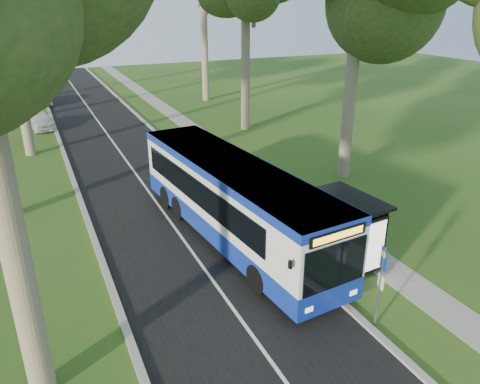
% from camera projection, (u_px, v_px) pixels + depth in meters
% --- Properties ---
extents(ground, '(120.00, 120.00, 0.00)m').
position_uv_depth(ground, '(281.00, 248.00, 19.53)').
color(ground, '#2B5019').
rests_on(ground, ground).
extents(road, '(7.00, 100.00, 0.02)m').
position_uv_depth(road, '(141.00, 181.00, 26.58)').
color(road, black).
rests_on(road, ground).
extents(kerb_east, '(0.25, 100.00, 0.12)m').
position_uv_depth(kerb_east, '(199.00, 172.00, 27.91)').
color(kerb_east, '#9E9B93').
rests_on(kerb_east, ground).
extents(kerb_west, '(0.25, 100.00, 0.12)m').
position_uv_depth(kerb_west, '(77.00, 190.00, 25.22)').
color(kerb_west, '#9E9B93').
rests_on(kerb_west, ground).
extents(centre_line, '(0.12, 100.00, 0.00)m').
position_uv_depth(centre_line, '(141.00, 181.00, 26.58)').
color(centre_line, white).
rests_on(centre_line, road).
extents(footpath, '(1.50, 100.00, 0.02)m').
position_uv_depth(footpath, '(245.00, 166.00, 29.08)').
color(footpath, gray).
rests_on(footpath, ground).
extents(bus, '(3.94, 13.13, 3.43)m').
position_uv_depth(bus, '(233.00, 201.00, 19.61)').
color(bus, white).
rests_on(bus, ground).
extents(bus_stop_sign, '(0.16, 0.39, 2.82)m').
position_uv_depth(bus_stop_sign, '(381.00, 279.00, 14.27)').
color(bus_stop_sign, gray).
rests_on(bus_stop_sign, ground).
extents(bus_shelter, '(1.96, 3.23, 2.65)m').
position_uv_depth(bus_shelter, '(359.00, 220.00, 17.75)').
color(bus_shelter, black).
rests_on(bus_shelter, ground).
extents(litter_bin, '(0.56, 0.56, 0.98)m').
position_uv_depth(litter_bin, '(268.00, 194.00, 23.58)').
color(litter_bin, black).
rests_on(litter_bin, ground).
extents(car_white, '(2.22, 4.22, 1.37)m').
position_uv_depth(car_white, '(40.00, 120.00, 37.08)').
color(car_white, silver).
rests_on(car_white, ground).
extents(car_silver, '(2.81, 4.55, 1.41)m').
position_uv_depth(car_silver, '(36.00, 98.00, 45.13)').
color(car_silver, '#A0A2A7').
rests_on(car_silver, ground).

